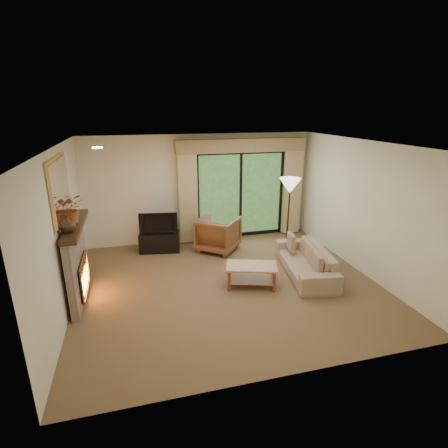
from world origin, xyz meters
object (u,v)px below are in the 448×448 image
object	(u,v)px
sofa	(306,261)
media_console	(160,242)
coffee_table	(251,276)
armchair	(218,234)

from	to	relation	value
sofa	media_console	bearing A→B (deg)	-115.99
sofa	coffee_table	size ratio (longest dim) A/B	2.08
media_console	coffee_table	xyz separation A→B (m)	(1.50, -2.13, -0.02)
media_console	armchair	world-z (taller)	armchair
armchair	sofa	distance (m)	2.15
armchair	sofa	bearing A→B (deg)	168.89
media_console	coffee_table	bearing A→B (deg)	-45.41
armchair	coffee_table	size ratio (longest dim) A/B	0.94
sofa	coffee_table	bearing A→B (deg)	-71.09
media_console	coffee_table	distance (m)	2.61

